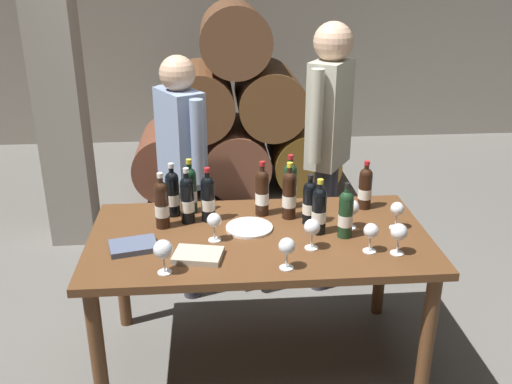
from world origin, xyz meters
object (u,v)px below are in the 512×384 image
at_px(serving_plate, 249,228).
at_px(wine_bottle_0, 187,199).
at_px(wine_bottle_7, 262,192).
at_px(wine_bottle_8, 162,204).
at_px(sommelier_presenting, 329,135).
at_px(wine_bottle_11, 208,198).
at_px(wine_glass_0, 351,208).
at_px(wine_glass_5, 399,233).
at_px(wine_bottle_3, 365,188).
at_px(wine_glass_7, 163,250).
at_px(tasting_notebook, 198,255).
at_px(wine_glass_2, 397,210).
at_px(wine_glass_3, 312,228).
at_px(wine_bottle_1, 190,190).
at_px(wine_bottle_4, 290,185).
at_px(wine_glass_4, 214,221).
at_px(wine_glass_6, 287,247).
at_px(wine_bottle_5, 346,214).
at_px(wine_glass_1, 371,232).
at_px(dining_table, 259,251).
at_px(wine_bottle_2, 319,210).
at_px(taster_seated_left, 182,159).
at_px(wine_bottle_10, 173,193).
at_px(wine_bottle_6, 289,194).
at_px(leather_ledger, 133,246).
at_px(wine_bottle_9, 310,202).

bearing_deg(serving_plate, wine_bottle_0, 160.34).
distance_m(wine_bottle_7, wine_bottle_8, 0.54).
height_order(wine_bottle_0, sommelier_presenting, sommelier_presenting).
bearing_deg(wine_bottle_0, wine_bottle_11, 6.55).
distance_m(wine_glass_0, wine_glass_5, 0.33).
bearing_deg(wine_bottle_0, serving_plate, -19.66).
relative_size(wine_bottle_3, wine_glass_7, 1.71).
bearing_deg(tasting_notebook, wine_glass_2, 25.24).
relative_size(wine_bottle_3, wine_glass_3, 1.79).
bearing_deg(wine_glass_0, wine_bottle_1, 162.28).
xyz_separation_m(wine_bottle_4, wine_glass_4, (-0.42, -0.38, -0.03)).
bearing_deg(wine_glass_4, wine_bottle_8, 146.40).
bearing_deg(wine_glass_6, wine_bottle_5, 41.64).
xyz_separation_m(wine_bottle_0, wine_bottle_4, (0.56, 0.15, 0.00)).
bearing_deg(wine_glass_4, wine_glass_3, -14.64).
bearing_deg(wine_glass_1, wine_glass_3, 168.83).
bearing_deg(wine_glass_3, wine_bottle_11, 143.76).
distance_m(wine_bottle_5, wine_glass_4, 0.65).
bearing_deg(wine_bottle_1, wine_glass_6, -55.81).
bearing_deg(dining_table, wine_bottle_0, 153.19).
relative_size(wine_bottle_2, wine_bottle_5, 1.01).
bearing_deg(wine_bottle_3, wine_glass_1, -101.47).
distance_m(wine_glass_3, serving_plate, 0.38).
relative_size(wine_bottle_0, taster_seated_left, 0.19).
height_order(wine_bottle_5, wine_glass_3, wine_bottle_5).
bearing_deg(wine_glass_2, wine_bottle_11, 169.69).
bearing_deg(wine_bottle_2, wine_bottle_0, 164.49).
xyz_separation_m(wine_bottle_1, wine_bottle_10, (-0.09, -0.03, -0.00)).
xyz_separation_m(wine_bottle_3, sommelier_presenting, (-0.12, 0.46, 0.16)).
xyz_separation_m(wine_bottle_7, wine_glass_5, (0.59, -0.49, -0.02)).
distance_m(wine_glass_5, taster_seated_left, 1.42).
bearing_deg(wine_bottle_4, wine_bottle_7, -152.02).
height_order(wine_bottle_6, sommelier_presenting, sommelier_presenting).
xyz_separation_m(wine_bottle_6, leather_ledger, (-0.79, -0.29, -0.12)).
height_order(wine_bottle_8, leather_ledger, wine_bottle_8).
bearing_deg(wine_glass_3, wine_glass_0, 41.38).
xyz_separation_m(wine_bottle_9, taster_seated_left, (-0.68, 0.60, 0.04)).
distance_m(wine_bottle_5, wine_glass_2, 0.29).
xyz_separation_m(wine_glass_3, wine_glass_5, (0.39, -0.08, 0.00)).
xyz_separation_m(wine_glass_6, wine_glass_7, (-0.54, 0.00, 0.01)).
bearing_deg(wine_glass_0, wine_glass_4, -172.72).
distance_m(dining_table, wine_bottle_1, 0.51).
height_order(wine_bottle_8, wine_glass_0, wine_bottle_8).
bearing_deg(wine_bottle_10, wine_bottle_4, 5.12).
bearing_deg(wine_bottle_5, serving_plate, 165.74).
xyz_separation_m(wine_bottle_4, sommelier_presenting, (0.29, 0.42, 0.15)).
bearing_deg(wine_bottle_11, wine_bottle_8, -164.94).
height_order(wine_glass_5, leather_ledger, wine_glass_5).
xyz_separation_m(dining_table, wine_glass_6, (0.09, -0.34, 0.20)).
bearing_deg(wine_bottle_9, wine_bottle_11, 171.72).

